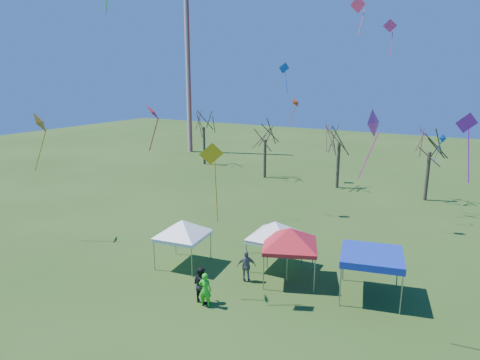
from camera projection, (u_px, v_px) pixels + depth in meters
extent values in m
plane|color=#2A4917|center=(235.00, 298.00, 22.02)|extent=(140.00, 140.00, 0.00)
cylinder|color=silver|center=(188.00, 66.00, 61.23)|extent=(0.70, 0.70, 25.00)
cylinder|color=#3D2D21|center=(204.00, 146.00, 54.60)|extent=(0.32, 0.32, 4.78)
cylinder|color=#3D2D21|center=(265.00, 159.00, 47.46)|extent=(0.32, 0.32, 4.28)
cylinder|color=#3D2D21|center=(338.00, 165.00, 43.11)|extent=(0.32, 0.32, 4.64)
cylinder|color=#3D2D21|center=(427.00, 176.00, 38.76)|extent=(0.32, 0.32, 4.49)
cylinder|color=gray|center=(154.00, 256.00, 24.99)|extent=(0.05, 0.05, 1.77)
cylinder|color=gray|center=(176.00, 241.00, 27.23)|extent=(0.05, 0.05, 1.77)
cylinder|color=gray|center=(192.00, 263.00, 24.10)|extent=(0.05, 0.05, 1.77)
cylinder|color=gray|center=(211.00, 247.00, 26.34)|extent=(0.05, 0.05, 1.77)
cube|color=white|center=(183.00, 236.00, 25.43)|extent=(3.01, 3.01, 0.21)
pyramid|color=white|center=(182.00, 220.00, 25.19)|extent=(3.71, 3.71, 0.88)
cylinder|color=gray|center=(246.00, 258.00, 24.74)|extent=(0.05, 0.05, 1.79)
cylinder|color=gray|center=(264.00, 243.00, 26.92)|extent=(0.05, 0.05, 1.79)
cylinder|color=gray|center=(287.00, 266.00, 23.64)|extent=(0.05, 0.05, 1.79)
cylinder|color=gray|center=(302.00, 250.00, 25.82)|extent=(0.05, 0.05, 1.79)
cube|color=white|center=(275.00, 238.00, 25.04)|extent=(2.84, 2.84, 0.22)
pyramid|color=white|center=(275.00, 222.00, 24.80)|extent=(3.80, 3.80, 0.90)
cylinder|color=gray|center=(264.00, 273.00, 22.68)|extent=(0.06, 0.06, 1.90)
cylinder|color=gray|center=(267.00, 253.00, 25.24)|extent=(0.06, 0.06, 1.90)
cylinder|color=gray|center=(314.00, 276.00, 22.33)|extent=(0.06, 0.06, 1.90)
cylinder|color=gray|center=(313.00, 256.00, 24.89)|extent=(0.06, 0.06, 1.90)
cube|color=red|center=(290.00, 246.00, 23.53)|extent=(3.72, 3.72, 0.23)
pyramid|color=red|center=(290.00, 228.00, 23.28)|extent=(3.74, 3.74, 0.95)
cylinder|color=gray|center=(340.00, 287.00, 21.06)|extent=(0.06, 0.06, 2.03)
cylinder|color=gray|center=(344.00, 263.00, 23.71)|extent=(0.06, 0.06, 2.03)
cylinder|color=gray|center=(401.00, 295.00, 20.28)|extent=(0.06, 0.06, 2.03)
cylinder|color=gray|center=(398.00, 270.00, 22.92)|extent=(0.06, 0.06, 2.03)
cube|color=#1029A7|center=(372.00, 258.00, 21.72)|extent=(3.67, 3.67, 0.24)
cube|color=#1029A7|center=(372.00, 254.00, 21.68)|extent=(3.67, 3.67, 0.12)
imported|color=black|center=(201.00, 284.00, 21.49)|extent=(1.02, 0.85, 1.88)
imported|color=#28CF21|center=(205.00, 290.00, 21.07)|extent=(0.74, 0.59, 1.77)
imported|color=slate|center=(246.00, 266.00, 23.65)|extent=(1.13, 0.91, 1.79)
cone|color=gold|center=(211.00, 153.00, 20.14)|extent=(1.20, 1.25, 1.16)
cube|color=gold|center=(216.00, 191.00, 20.65)|extent=(0.38, 0.34, 3.08)
cone|color=blue|center=(284.00, 68.00, 44.11)|extent=(1.19, 1.37, 1.19)
cube|color=blue|center=(286.00, 82.00, 44.59)|extent=(0.58, 0.41, 2.23)
cone|color=#DF3161|center=(358.00, 5.00, 32.68)|extent=(1.37, 0.68, 1.31)
cube|color=#DF3161|center=(361.00, 22.00, 32.74)|extent=(0.22, 0.77, 1.95)
cone|color=#E3430B|center=(296.00, 102.00, 42.21)|extent=(0.91, 1.19, 0.91)
cube|color=#E3430B|center=(293.00, 115.00, 42.24)|extent=(0.77, 0.20, 1.97)
cone|color=red|center=(421.00, 130.00, 31.96)|extent=(0.53, 0.80, 0.68)
cube|color=red|center=(420.00, 142.00, 31.96)|extent=(0.53, 0.12, 1.48)
cone|color=#D72F97|center=(390.00, 25.00, 25.65)|extent=(0.88, 0.53, 0.77)
cube|color=#D72F97|center=(392.00, 43.00, 25.82)|extent=(0.08, 0.37, 1.57)
cone|color=blue|center=(443.00, 138.00, 34.52)|extent=(0.66, 0.57, 0.67)
cube|color=blue|center=(437.00, 152.00, 34.74)|extent=(0.49, 0.62, 1.89)
cone|color=red|center=(153.00, 112.00, 20.79)|extent=(1.18, 1.26, 0.86)
cube|color=red|center=(154.00, 134.00, 20.80)|extent=(0.46, 0.35, 1.62)
cone|color=#F9379A|center=(374.00, 123.00, 16.90)|extent=(0.46, 1.16, 1.14)
cube|color=#F9379A|center=(368.00, 156.00, 16.94)|extent=(0.74, 0.18, 1.99)
cone|color=orange|center=(41.00, 122.00, 28.82)|extent=(1.52, 1.66, 1.38)
cube|color=orange|center=(41.00, 149.00, 28.76)|extent=(0.88, 0.67, 2.86)
cone|color=purple|center=(466.00, 122.00, 19.11)|extent=(1.14, 0.94, 1.00)
cube|color=purple|center=(468.00, 155.00, 19.48)|extent=(0.36, 0.55, 2.47)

